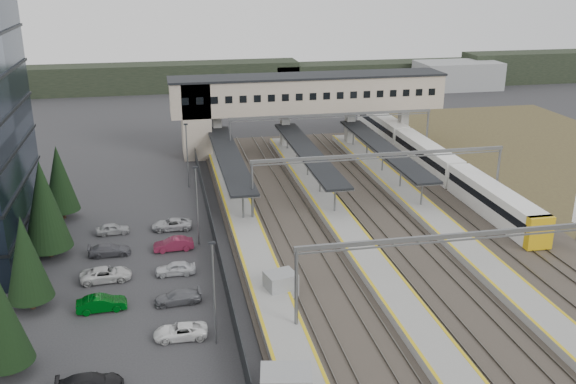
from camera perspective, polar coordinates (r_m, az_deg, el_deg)
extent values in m
plane|color=#2B2B2D|center=(56.38, 1.01, -8.09)|extent=(220.00, 220.00, 0.00)
cylinder|color=black|center=(48.54, -23.52, -14.01)|extent=(0.44, 0.44, 1.20)
cone|color=black|center=(46.66, -24.15, -10.08)|extent=(3.54, 3.54, 6.80)
cylinder|color=black|center=(56.16, -21.78, -9.03)|extent=(0.44, 0.44, 1.20)
cone|color=black|center=(54.51, -22.29, -5.41)|extent=(3.64, 3.64, 7.00)
cylinder|color=black|center=(65.04, -20.37, -4.90)|extent=(0.44, 0.44, 1.20)
cone|color=black|center=(63.37, -20.86, -1.06)|extent=(4.42, 4.42, 8.50)
cylinder|color=black|center=(74.21, -19.32, -1.77)|extent=(0.44, 0.44, 1.20)
cone|color=black|center=(72.93, -19.67, 1.16)|extent=(3.74, 3.74, 7.20)
imported|color=black|center=(45.01, -17.19, -15.97)|extent=(4.35, 2.02, 1.23)
imported|color=#01400A|center=(53.99, -16.24, -9.49)|extent=(4.01, 1.65, 1.29)
imported|color=silver|center=(58.71, -15.88, -7.04)|extent=(4.56, 2.34, 1.23)
imported|color=#4C4D53|center=(63.52, -15.58, -4.98)|extent=(4.00, 1.70, 1.15)
imported|color=#A0A1A4|center=(68.38, -15.32, -3.17)|extent=(3.48, 1.60, 1.16)
imported|color=white|center=(49.14, -9.54, -12.12)|extent=(4.04, 1.95, 1.11)
imported|color=slate|center=(53.74, -9.78, -9.19)|extent=(3.92, 1.75, 1.12)
imported|color=silver|center=(58.44, -9.98, -6.69)|extent=(3.61, 1.55, 1.21)
imported|color=maroon|center=(63.24, -10.15, -4.59)|extent=(3.91, 1.54, 1.27)
imported|color=#B1B2B5|center=(68.15, -10.29, -2.85)|extent=(4.26, 2.11, 1.16)
cylinder|color=slate|center=(46.47, -6.60, -9.03)|extent=(0.16, 0.16, 8.00)
cube|color=black|center=(44.72, -6.79, -4.52)|extent=(0.50, 0.25, 0.15)
cylinder|color=slate|center=(62.87, -8.08, -1.30)|extent=(0.16, 0.16, 8.00)
cube|color=black|center=(61.59, -8.26, 2.18)|extent=(0.50, 0.25, 0.15)
cylinder|color=slate|center=(79.97, -8.94, 3.18)|extent=(0.16, 0.16, 8.00)
cube|color=black|center=(78.96, -9.09, 5.97)|extent=(0.50, 0.25, 0.15)
cube|color=#26282B|center=(59.52, -6.18, -5.58)|extent=(0.08, 90.00, 2.00)
cube|color=gray|center=(53.62, -0.66, -8.29)|extent=(2.84, 2.55, 2.22)
cube|color=#37332C|center=(63.97, 10.63, -4.86)|extent=(34.00, 90.00, 0.20)
cube|color=#59544C|center=(60.52, -0.68, -5.77)|extent=(0.08, 90.00, 0.14)
cube|color=#59544C|center=(60.78, 0.66, -5.66)|extent=(0.08, 90.00, 0.14)
cube|color=#59544C|center=(61.32, 3.01, -5.45)|extent=(0.08, 90.00, 0.14)
cube|color=#59544C|center=(61.67, 4.32, -5.33)|extent=(0.08, 90.00, 0.14)
cube|color=#59544C|center=(62.97, 8.33, -4.94)|extent=(0.08, 90.00, 0.14)
cube|color=#59544C|center=(63.45, 9.56, -4.82)|extent=(0.08, 90.00, 0.14)
cube|color=#59544C|center=(64.36, 11.70, -4.60)|extent=(0.08, 90.00, 0.14)
cube|color=#59544C|center=(64.92, 12.88, -4.48)|extent=(0.08, 90.00, 0.14)
cube|color=#59544C|center=(66.85, 16.46, -4.09)|extent=(0.08, 90.00, 0.14)
cube|color=#59544C|center=(67.51, 17.55, -3.97)|extent=(0.08, 90.00, 0.14)
cube|color=#59544C|center=(68.74, 19.43, -3.76)|extent=(0.08, 90.00, 0.14)
cube|color=#59544C|center=(69.47, 20.45, -3.64)|extent=(0.08, 90.00, 0.14)
cube|color=gray|center=(60.11, -2.82, -5.80)|extent=(3.20, 82.00, 0.90)
cube|color=gold|center=(59.74, -4.21, -5.51)|extent=(0.25, 82.00, 0.02)
cube|color=gold|center=(60.12, -1.46, -5.29)|extent=(0.25, 82.00, 0.02)
cube|color=gray|center=(62.21, 6.35, -5.00)|extent=(3.20, 82.00, 0.90)
cube|color=gold|center=(61.62, 5.08, -4.73)|extent=(0.25, 82.00, 0.02)
cube|color=gold|center=(62.46, 7.64, -4.49)|extent=(0.25, 82.00, 0.02)
cube|color=gray|center=(65.78, 14.71, -4.15)|extent=(3.20, 82.00, 0.90)
cube|color=gold|center=(65.00, 13.59, -3.90)|extent=(0.25, 82.00, 0.02)
cube|color=gold|center=(66.24, 15.87, -3.66)|extent=(0.25, 82.00, 0.02)
cube|color=black|center=(79.35, -5.29, 3.21)|extent=(3.00, 30.00, 0.25)
cube|color=slate|center=(79.39, -5.29, 3.10)|extent=(3.10, 30.00, 0.12)
cylinder|color=slate|center=(67.58, -4.01, -1.11)|extent=(0.20, 0.20, 3.10)
cylinder|color=slate|center=(73.66, -4.68, 0.63)|extent=(0.20, 0.20, 3.10)
cylinder|color=slate|center=(79.80, -5.25, 2.11)|extent=(0.20, 0.20, 3.10)
cylinder|color=slate|center=(86.00, -5.74, 3.37)|extent=(0.20, 0.20, 3.10)
cylinder|color=slate|center=(92.24, -6.17, 4.46)|extent=(0.20, 0.20, 3.10)
cube|color=black|center=(80.95, 1.77, 3.61)|extent=(3.00, 30.00, 0.25)
cube|color=slate|center=(80.99, 1.77, 3.51)|extent=(3.10, 30.00, 0.12)
cylinder|color=slate|center=(69.45, 4.19, -0.53)|extent=(0.20, 0.20, 3.10)
cylinder|color=slate|center=(75.38, 2.88, 1.12)|extent=(0.20, 0.20, 3.10)
cylinder|color=slate|center=(81.40, 1.76, 2.53)|extent=(0.20, 0.20, 3.10)
cylinder|color=slate|center=(87.49, 0.80, 3.74)|extent=(0.20, 0.20, 3.10)
cylinder|color=slate|center=(93.63, -0.05, 4.80)|extent=(0.20, 0.20, 3.10)
cube|color=black|center=(83.73, 8.47, 3.94)|extent=(3.00, 30.00, 0.25)
cube|color=slate|center=(83.77, 8.46, 3.84)|extent=(3.10, 30.00, 0.12)
cylinder|color=slate|center=(72.67, 11.81, 0.01)|extent=(0.20, 0.20, 3.10)
cylinder|color=slate|center=(78.36, 9.99, 1.56)|extent=(0.20, 0.20, 3.10)
cylinder|color=slate|center=(84.16, 8.42, 2.89)|extent=(0.20, 0.20, 3.10)
cylinder|color=slate|center=(90.06, 7.04, 4.05)|extent=(0.20, 0.20, 3.10)
cylinder|color=slate|center=(96.04, 5.84, 5.07)|extent=(0.20, 0.20, 3.10)
cube|color=tan|center=(94.93, 1.81, 8.76)|extent=(40.00, 6.00, 5.00)
cube|color=black|center=(94.49, 1.82, 10.28)|extent=(40.40, 6.40, 0.30)
cube|color=tan|center=(93.24, -8.20, 6.50)|extent=(4.00, 6.00, 11.00)
cube|color=black|center=(89.57, -9.14, 7.95)|extent=(1.00, 0.06, 1.00)
cube|color=black|center=(89.67, -7.85, 8.03)|extent=(1.00, 0.06, 1.00)
cube|color=black|center=(89.81, -6.56, 8.10)|extent=(1.00, 0.06, 1.00)
cube|color=black|center=(90.00, -5.28, 8.17)|extent=(1.00, 0.06, 1.00)
cube|color=black|center=(90.23, -4.01, 8.23)|extent=(1.00, 0.06, 1.00)
cube|color=black|center=(90.50, -2.74, 8.29)|extent=(1.00, 0.06, 1.00)
cube|color=black|center=(90.82, -1.48, 8.34)|extent=(1.00, 0.06, 1.00)
cube|color=black|center=(91.18, -0.23, 8.39)|extent=(1.00, 0.06, 1.00)
cube|color=black|center=(91.58, 1.01, 8.44)|extent=(1.00, 0.06, 1.00)
cube|color=black|center=(92.03, 2.24, 8.48)|extent=(1.00, 0.06, 1.00)
cube|color=black|center=(92.51, 3.46, 8.52)|extent=(1.00, 0.06, 1.00)
cube|color=black|center=(93.04, 4.66, 8.55)|extent=(1.00, 0.06, 1.00)
cube|color=black|center=(93.60, 5.85, 8.58)|extent=(1.00, 0.06, 1.00)
cube|color=black|center=(94.21, 7.03, 8.61)|extent=(1.00, 0.06, 1.00)
cube|color=black|center=(94.85, 8.19, 8.63)|extent=(1.00, 0.06, 1.00)
cube|color=black|center=(95.53, 9.34, 8.65)|extent=(1.00, 0.06, 1.00)
cube|color=black|center=(96.25, 10.46, 8.66)|extent=(1.00, 0.06, 1.00)
cube|color=black|center=(97.00, 11.58, 8.67)|extent=(1.00, 0.06, 1.00)
cube|color=black|center=(97.79, 12.67, 8.68)|extent=(1.00, 0.06, 1.00)
cube|color=gray|center=(93.91, -7.21, 5.06)|extent=(1.20, 1.60, 6.00)
cube|color=gray|center=(94.02, -6.30, 5.12)|extent=(1.20, 1.60, 6.00)
cube|color=gray|center=(95.38, -0.28, 5.44)|extent=(1.20, 1.60, 6.00)
cube|color=gray|center=(97.75, 5.50, 5.70)|extent=(1.20, 1.60, 6.00)
cube|color=gray|center=(100.50, 10.18, 5.86)|extent=(1.20, 1.60, 6.00)
cylinder|color=slate|center=(47.46, 0.74, -8.93)|extent=(0.28, 0.28, 7.00)
cube|color=slate|center=(50.51, 16.52, -3.57)|extent=(28.40, 0.25, 0.35)
cube|color=slate|center=(50.66, 16.47, -3.99)|extent=(28.40, 0.12, 0.12)
cylinder|color=slate|center=(67.32, -3.19, -0.17)|extent=(0.28, 0.28, 7.00)
cylinder|color=slate|center=(76.24, 18.11, 1.23)|extent=(0.28, 0.28, 7.00)
cube|color=slate|center=(69.51, 8.26, 3.32)|extent=(28.40, 0.25, 0.35)
cube|color=slate|center=(69.62, 8.25, 3.00)|extent=(28.40, 0.12, 0.12)
cylinder|color=slate|center=(86.29, -5.14, 4.20)|extent=(0.28, 0.28, 7.00)
cylinder|color=slate|center=(93.41, 12.25, 5.01)|extent=(0.28, 0.28, 7.00)
cube|color=slate|center=(88.00, 3.95, 6.88)|extent=(28.40, 0.25, 0.35)
cube|color=slate|center=(88.09, 3.94, 6.62)|extent=(28.40, 0.12, 0.12)
cube|color=white|center=(73.07, 17.85, -0.83)|extent=(2.56, 17.70, 3.29)
cube|color=black|center=(72.95, 17.88, -0.56)|extent=(2.62, 17.10, 0.82)
cube|color=slate|center=(73.55, 17.73, -1.86)|extent=(2.20, 16.30, 0.46)
cube|color=white|center=(88.61, 12.25, 3.18)|extent=(2.56, 17.70, 3.29)
cube|color=black|center=(88.51, 12.26, 3.40)|extent=(2.62, 17.10, 0.82)
cube|color=slate|center=(89.01, 12.18, 2.30)|extent=(2.20, 16.30, 0.46)
cube|color=white|center=(105.04, 8.33, 5.94)|extent=(2.56, 17.70, 3.29)
cube|color=black|center=(104.96, 8.34, 6.13)|extent=(2.62, 17.10, 0.82)
cube|color=slate|center=(105.38, 8.30, 5.19)|extent=(2.20, 16.30, 0.46)
cube|color=gold|center=(66.14, 21.43, -3.38)|extent=(2.58, 0.90, 3.29)
cube|color=black|center=(145.65, -11.10, 9.96)|extent=(60.00, 8.00, 6.00)
cube|color=black|center=(154.35, 8.10, 10.46)|extent=(50.00, 8.00, 5.00)
cube|color=black|center=(167.44, 21.95, 10.31)|extent=(40.00, 8.00, 7.00)
cube|color=gray|center=(150.92, 14.84, 10.00)|extent=(18.00, 10.00, 6.00)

